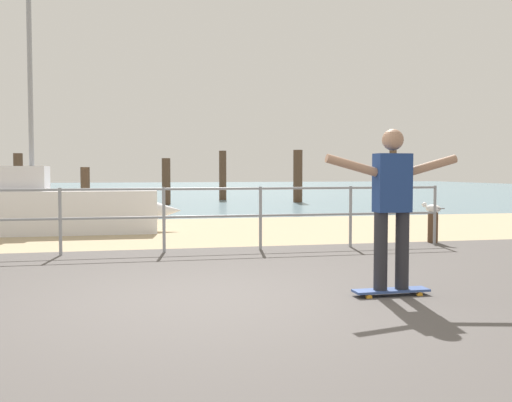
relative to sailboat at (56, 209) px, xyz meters
name	(u,v)px	position (x,y,z in m)	size (l,w,h in m)	color
ground_plane	(220,330)	(2.18, -8.04, -0.52)	(24.00, 10.00, 0.04)	#514C49
beach_strip	(163,232)	(2.18, -0.04, -0.52)	(24.00, 6.00, 0.04)	tan
sea_surface	(138,190)	(2.18, 27.96, -0.52)	(72.00, 50.00, 0.04)	slate
railing_fence	(113,210)	(1.23, -3.44, 0.17)	(10.97, 0.05, 1.05)	gray
sailboat	(56,209)	(0.00, 0.00, 0.00)	(4.96, 1.43, 5.00)	silver
skateboard	(391,291)	(4.10, -7.19, -0.45)	(0.80, 0.21, 0.08)	#334C8C
skateboarder	(392,199)	(4.10, -7.19, 0.50)	(1.45, 0.22, 1.65)	#26262B
bollard_short	(433,228)	(6.80, -3.19, -0.24)	(0.18, 0.18, 0.56)	#513826
seagull	(432,208)	(6.79, -3.17, 0.12)	(0.26, 0.47, 0.18)	white
groyne_post_1	(18,180)	(-2.45, 10.23, 0.45)	(0.33, 0.33, 1.95)	#513826
groyne_post_2	(85,191)	(0.23, 5.48, 0.19)	(0.27, 0.27, 1.41)	#513826
groyne_post_3	(166,182)	(2.90, 9.82, 0.37)	(0.32, 0.32, 1.78)	#513826
groyne_post_4	(223,176)	(5.58, 12.94, 0.57)	(0.32, 0.32, 2.18)	#513826
groyne_post_5	(298,176)	(8.26, 10.32, 0.55)	(0.37, 0.37, 2.15)	#513826
groyne_post_6	(393,177)	(10.93, 7.17, 0.57)	(0.26, 0.26, 2.17)	#513826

